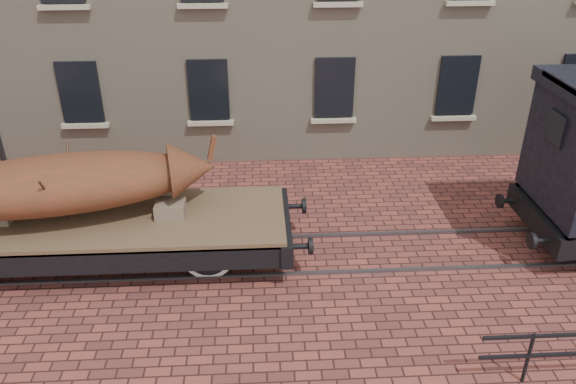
{
  "coord_description": "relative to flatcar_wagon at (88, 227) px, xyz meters",
  "views": [
    {
      "loc": [
        -1.16,
        -10.16,
        6.96
      ],
      "look_at": [
        -0.56,
        0.5,
        1.3
      ],
      "focal_mm": 35.0,
      "sensor_mm": 36.0,
      "label": 1
    }
  ],
  "objects": [
    {
      "name": "ground",
      "position": [
        4.76,
        0.0,
        -0.87
      ],
      "size": [
        90.0,
        90.0,
        0.0
      ],
      "primitive_type": "plane",
      "color": "#592D29"
    },
    {
      "name": "rail_track",
      "position": [
        4.76,
        0.0,
        -0.84
      ],
      "size": [
        30.0,
        1.52,
        0.06
      ],
      "color": "#59595E",
      "rests_on": "ground"
    },
    {
      "name": "flatcar_wagon",
      "position": [
        0.0,
        0.0,
        0.0
      ],
      "size": [
        9.25,
        2.51,
        1.4
      ],
      "color": "brown",
      "rests_on": "ground"
    },
    {
      "name": "iron_boat",
      "position": [
        -0.39,
        0.0,
        1.02
      ],
      "size": [
        6.33,
        2.76,
        1.53
      ],
      "color": "brown",
      "rests_on": "flatcar_wagon"
    }
  ]
}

